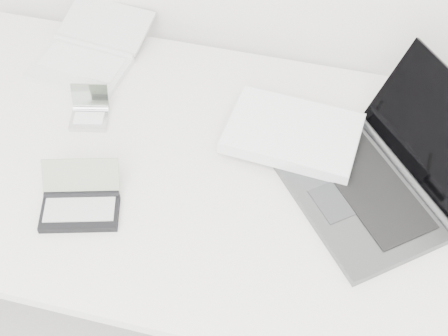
% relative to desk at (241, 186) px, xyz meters
% --- Properties ---
extents(desk, '(1.60, 0.80, 0.73)m').
position_rel_desk_xyz_m(desk, '(0.00, 0.00, 0.00)').
color(desk, white).
rests_on(desk, ground).
extents(laptop_large, '(0.62, 0.51, 0.23)m').
position_rel_desk_xyz_m(laptop_large, '(0.22, 0.07, 0.08)').
color(laptop_large, '#515356').
rests_on(laptop_large, desk).
extents(netbook_open_white, '(0.27, 0.33, 0.06)m').
position_rel_desk_xyz_m(netbook_open_white, '(-0.47, 0.27, 0.06)').
color(netbook_open_white, white).
rests_on(netbook_open_white, desk).
extents(pda_silver, '(0.11, 0.11, 0.07)m').
position_rel_desk_xyz_m(pda_silver, '(-0.39, 0.08, 0.06)').
color(pda_silver, silver).
rests_on(pda_silver, desk).
extents(palmtop_charcoal, '(0.20, 0.18, 0.08)m').
position_rel_desk_xyz_m(palmtop_charcoal, '(-0.31, -0.17, 0.06)').
color(palmtop_charcoal, black).
rests_on(palmtop_charcoal, desk).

